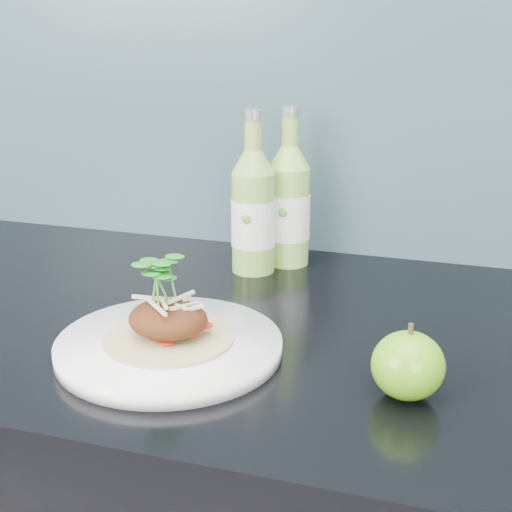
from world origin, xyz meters
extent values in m
cube|color=#6A97A7|center=(0.00, 1.99, 1.25)|extent=(4.00, 0.02, 0.70)
cylinder|color=white|center=(-0.07, 1.58, 0.91)|extent=(0.30, 0.30, 0.02)
cylinder|color=tan|center=(-0.07, 1.58, 0.92)|extent=(0.14, 0.14, 0.00)
ellipsoid|color=#592A10|center=(-0.07, 1.58, 0.94)|extent=(0.09, 0.07, 0.04)
ellipsoid|color=#569810|center=(0.19, 1.56, 0.93)|extent=(0.08, 0.08, 0.07)
cylinder|color=#472D14|center=(0.19, 1.56, 0.97)|extent=(0.01, 0.00, 0.01)
cylinder|color=#83B84D|center=(-0.06, 1.86, 0.97)|extent=(0.08, 0.08, 0.14)
cone|color=#83B84D|center=(-0.06, 1.86, 1.06)|extent=(0.06, 0.06, 0.03)
cylinder|color=#83B84D|center=(-0.06, 1.86, 1.10)|extent=(0.02, 0.02, 0.04)
cylinder|color=silver|center=(-0.06, 1.86, 1.12)|extent=(0.03, 0.03, 0.01)
cylinder|color=white|center=(-0.06, 1.86, 0.97)|extent=(0.08, 0.08, 0.07)
ellipsoid|color=#59A533|center=(-0.06, 1.83, 0.99)|extent=(0.01, 0.00, 0.01)
cylinder|color=#8DC652|center=(-0.02, 1.91, 0.97)|extent=(0.07, 0.07, 0.14)
cone|color=#8DC652|center=(-0.02, 1.91, 1.06)|extent=(0.06, 0.06, 0.03)
cylinder|color=#8DC652|center=(-0.02, 1.91, 1.10)|extent=(0.02, 0.02, 0.04)
cylinder|color=silver|center=(-0.02, 1.91, 1.12)|extent=(0.03, 0.03, 0.01)
cylinder|color=white|center=(-0.02, 1.91, 0.97)|extent=(0.07, 0.07, 0.07)
ellipsoid|color=#59A533|center=(-0.02, 1.88, 0.99)|extent=(0.01, 0.00, 0.01)
camera|label=1|loc=(0.24, 0.94, 1.25)|focal=50.00mm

